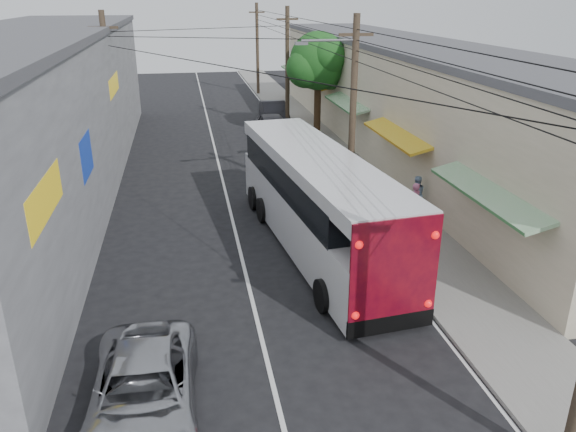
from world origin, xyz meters
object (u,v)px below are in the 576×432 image
object	(u,v)px
jeepney	(144,392)
parked_car_far	(274,113)
pedestrian_near	(414,203)
parked_suv	(296,157)
parked_car_mid	(273,127)
coach_bus	(316,200)
pedestrian_far	(416,194)

from	to	relation	value
jeepney	parked_car_far	distance (m)	30.07
pedestrian_near	parked_car_far	bearing A→B (deg)	-101.41
parked_suv	parked_car_mid	bearing A→B (deg)	84.15
coach_bus	pedestrian_far	world-z (taller)	coach_bus
jeepney	pedestrian_near	bearing A→B (deg)	44.17
parked_car_mid	parked_car_far	size ratio (longest dim) A/B	0.99
parked_car_mid	coach_bus	bearing A→B (deg)	-93.93
pedestrian_near	parked_car_mid	bearing A→B (deg)	-96.30
parked_suv	parked_car_mid	size ratio (longest dim) A/B	1.31
parked_suv	parked_car_mid	distance (m)	7.46
coach_bus	parked_suv	distance (m)	9.01
pedestrian_near	coach_bus	bearing A→B (deg)	-2.16
coach_bus	pedestrian_far	bearing A→B (deg)	19.56
jeepney	parked_car_mid	xyz separation A→B (m)	(6.71, 24.46, 0.12)
coach_bus	parked_suv	world-z (taller)	coach_bus
jeepney	parked_car_far	xyz separation A→B (m)	(7.51, 29.11, 0.10)
pedestrian_near	pedestrian_far	distance (m)	1.17
parked_car_mid	jeepney	bearing A→B (deg)	-105.68
parked_car_far	pedestrian_near	bearing A→B (deg)	-81.93
jeepney	parked_suv	world-z (taller)	parked_suv
coach_bus	jeepney	xyz separation A→B (m)	(-5.69, -8.10, -1.13)
parked_suv	coach_bus	bearing A→B (deg)	-102.45
coach_bus	pedestrian_near	world-z (taller)	coach_bus
parked_car_mid	parked_car_far	xyz separation A→B (m)	(0.80, 4.66, -0.02)
parked_car_far	pedestrian_near	size ratio (longest dim) A/B	2.88
parked_car_far	pedestrian_far	bearing A→B (deg)	-79.97
parked_car_mid	pedestrian_near	distance (m)	15.44
coach_bus	parked_car_far	distance (m)	21.12
pedestrian_far	coach_bus	bearing A→B (deg)	30.16
parked_suv	pedestrian_far	xyz separation A→B (m)	(3.80, -6.58, 0.02)
pedestrian_near	pedestrian_far	world-z (taller)	pedestrian_near
parked_car_mid	pedestrian_far	world-z (taller)	pedestrian_far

